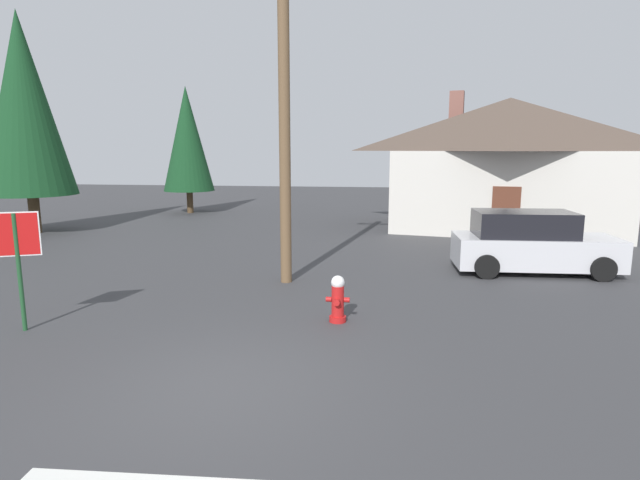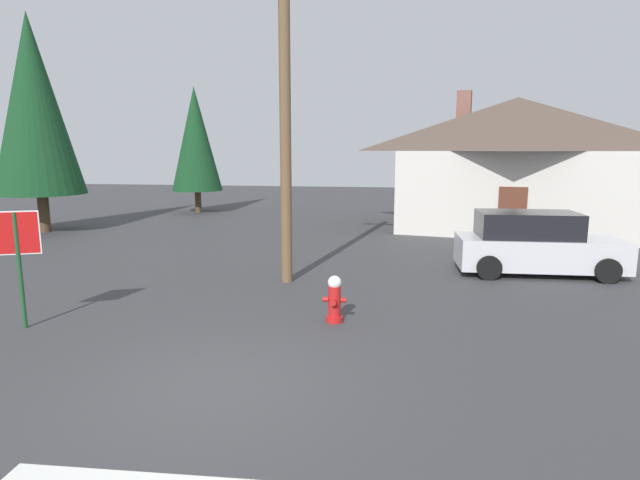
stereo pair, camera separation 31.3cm
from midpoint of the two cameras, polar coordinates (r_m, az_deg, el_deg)
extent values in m
cube|color=#38383A|center=(7.91, -10.40, -15.65)|extent=(80.00, 80.00, 0.10)
cylinder|color=#1E4C28|center=(11.11, -29.43, -2.99)|extent=(0.08, 0.08, 2.21)
cube|color=white|center=(10.99, -29.75, 0.68)|extent=(0.76, 0.34, 0.82)
cube|color=red|center=(10.99, -29.75, 0.68)|extent=(0.72, 0.33, 0.77)
cylinder|color=red|center=(10.32, 2.48, -8.67)|extent=(0.33, 0.33, 0.11)
cylinder|color=red|center=(10.21, 2.50, -6.75)|extent=(0.24, 0.24, 0.61)
sphere|color=white|center=(10.10, 2.51, -4.69)|extent=(0.27, 0.27, 0.27)
cylinder|color=red|center=(10.22, 1.50, -6.54)|extent=(0.11, 0.10, 0.10)
cylinder|color=red|center=(10.18, 3.50, -6.62)|extent=(0.11, 0.10, 0.10)
cylinder|color=red|center=(10.03, 2.38, -6.87)|extent=(0.12, 0.11, 0.12)
cylinder|color=brown|center=(12.98, -3.15, 14.97)|extent=(0.28, 0.28, 8.97)
cube|color=beige|center=(23.04, 20.79, 5.06)|extent=(9.63, 7.04, 3.28)
pyramid|color=brown|center=(23.00, 21.22, 11.79)|extent=(10.40, 7.60, 2.13)
cube|color=brown|center=(24.08, 15.90, 13.24)|extent=(0.70, 0.70, 1.92)
cube|color=#592D1E|center=(20.34, 20.77, 2.68)|extent=(0.99, 0.25, 2.00)
cube|color=silver|center=(15.31, 23.45, -1.25)|extent=(4.34, 1.86, 0.83)
cube|color=black|center=(15.10, 22.40, 1.59)|extent=(2.62, 1.59, 0.68)
cylinder|color=black|center=(16.62, 27.38, -1.67)|extent=(0.65, 0.24, 0.64)
cylinder|color=black|center=(15.07, 29.60, -2.96)|extent=(0.65, 0.24, 0.64)
cylinder|color=black|center=(15.83, 17.47, -1.54)|extent=(0.65, 0.24, 0.64)
cylinder|color=black|center=(14.20, 18.69, -2.89)|extent=(0.65, 0.24, 0.64)
cylinder|color=#4C3823|center=(23.99, -27.76, 2.65)|extent=(0.43, 0.43, 1.55)
cone|color=#143D1E|center=(23.91, -28.62, 12.93)|extent=(3.45, 3.45, 7.06)
cylinder|color=#4C3823|center=(28.54, -12.95, 4.16)|extent=(0.33, 0.33, 1.18)
cone|color=#143D1E|center=(28.41, -13.21, 10.76)|extent=(2.63, 2.63, 5.38)
camera|label=1|loc=(0.16, -89.28, 0.13)|focal=29.09mm
camera|label=2|loc=(0.16, 90.72, -0.13)|focal=29.09mm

